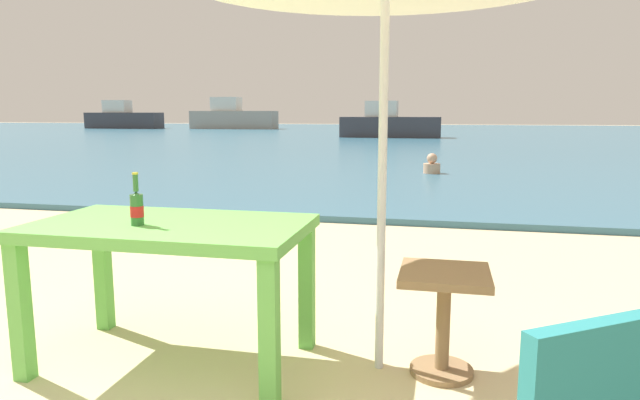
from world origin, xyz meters
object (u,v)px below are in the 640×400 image
boat_cargo_ship (389,124)px  swimmer_person (432,166)px  beer_bottle_amber (137,207)px  side_table_wood (444,307)px  picnic_table_green (170,243)px  boat_tanker (233,117)px  boat_fishing_trawler (123,118)px

boat_cargo_ship → swimmer_person: bearing=-81.3°
beer_bottle_amber → side_table_wood: size_ratio=0.49×
picnic_table_green → boat_tanker: bearing=111.1°
picnic_table_green → boat_cargo_ship: 25.13m
side_table_wood → boat_cargo_ship: size_ratio=0.11×
boat_fishing_trawler → boat_tanker: size_ratio=0.91×
beer_bottle_amber → side_table_wood: beer_bottle_amber is taller
boat_fishing_trawler → boat_cargo_ship: 23.93m
beer_bottle_amber → swimmer_person: (1.24, 9.05, -0.61)m
boat_tanker → side_table_wood: bearing=-67.0°
swimmer_person → side_table_wood: bearing=-88.2°
side_table_wood → boat_fishing_trawler: boat_fishing_trawler is taller
beer_bottle_amber → boat_cargo_ship: (-1.25, 25.19, -0.13)m
boat_cargo_ship → boat_fishing_trawler: bearing=153.2°
beer_bottle_amber → boat_tanker: bearing=110.9°
picnic_table_green → swimmer_person: (1.12, 8.95, -0.41)m
beer_bottle_amber → swimmer_person: bearing=82.2°
picnic_table_green → beer_bottle_amber: beer_bottle_amber is taller
picnic_table_green → side_table_wood: size_ratio=2.59×
side_table_wood → swimmer_person: 8.78m
side_table_wood → swimmer_person: side_table_wood is taller
swimmer_person → boat_fishing_trawler: 35.97m
swimmer_person → boat_fishing_trawler: bearing=131.5°
side_table_wood → boat_tanker: 39.89m
boat_tanker → picnic_table_green: bearing=-68.9°
side_table_wood → boat_tanker: size_ratio=0.08×
swimmer_person → boat_tanker: size_ratio=0.06×
picnic_table_green → beer_bottle_amber: (-0.12, -0.10, 0.20)m
picnic_table_green → boat_fishing_trawler: size_ratio=0.24×
swimmer_person → boat_tanker: (-15.34, 27.94, 0.68)m
beer_bottle_amber → boat_cargo_ship: size_ratio=0.05×
boat_tanker → boat_cargo_ship: size_ratio=1.32×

